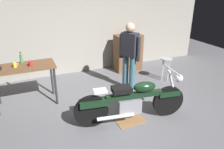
# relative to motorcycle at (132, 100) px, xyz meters

# --- Properties ---
(ground_plane) EXTENTS (12.00, 12.00, 0.00)m
(ground_plane) POSITION_rel_motorcycle_xyz_m (-0.06, 0.17, -0.45)
(ground_plane) COLOR slate
(back_wall) EXTENTS (8.00, 0.12, 3.10)m
(back_wall) POSITION_rel_motorcycle_xyz_m (-0.06, 2.97, 1.10)
(back_wall) COLOR gray
(back_wall) RESTS_ON ground_plane
(workbench) EXTENTS (1.30, 0.64, 0.90)m
(workbench) POSITION_rel_motorcycle_xyz_m (-1.82, 1.48, 0.34)
(workbench) COLOR brown
(workbench) RESTS_ON ground_plane
(motorcycle) EXTENTS (2.17, 0.67, 1.00)m
(motorcycle) POSITION_rel_motorcycle_xyz_m (0.00, 0.00, 0.00)
(motorcycle) COLOR black
(motorcycle) RESTS_ON ground_plane
(person_standing) EXTENTS (0.39, 0.50, 1.67)m
(person_standing) POSITION_rel_motorcycle_xyz_m (0.59, 1.28, 0.48)
(person_standing) COLOR #3D6776
(person_standing) RESTS_ON ground_plane
(shop_stool) EXTENTS (0.32, 0.32, 0.64)m
(shop_stool) POSITION_rel_motorcycle_xyz_m (1.76, 1.35, 0.05)
(shop_stool) COLOR #B2B2B7
(shop_stool) RESTS_ON ground_plane
(wooden_dresser) EXTENTS (0.80, 0.47, 1.10)m
(wooden_dresser) POSITION_rel_motorcycle_xyz_m (1.18, 2.47, 0.10)
(wooden_dresser) COLOR brown
(wooden_dresser) RESTS_ON ground_plane
(drip_tray) EXTENTS (0.56, 0.40, 0.01)m
(drip_tray) POSITION_rel_motorcycle_xyz_m (-0.04, 0.01, -0.44)
(drip_tray) COLOR olive
(drip_tray) RESTS_ON ground_plane
(mug_yellow_tall) EXTENTS (0.11, 0.07, 0.10)m
(mug_yellow_tall) POSITION_rel_motorcycle_xyz_m (-1.96, 1.47, 0.50)
(mug_yellow_tall) COLOR yellow
(mug_yellow_tall) RESTS_ON workbench
(mug_red_diner) EXTENTS (0.11, 0.08, 0.10)m
(mug_red_diner) POSITION_rel_motorcycle_xyz_m (-1.66, 1.42, 0.50)
(mug_red_diner) COLOR red
(mug_red_diner) RESTS_ON workbench
(bottle) EXTENTS (0.06, 0.06, 0.24)m
(bottle) POSITION_rel_motorcycle_xyz_m (-1.82, 1.71, 0.55)
(bottle) COLOR #4C8C4C
(bottle) RESTS_ON workbench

